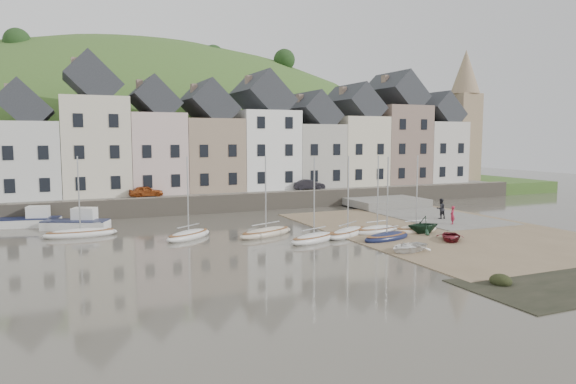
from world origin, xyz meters
name	(u,v)px	position (x,y,z in m)	size (l,w,h in m)	color
ground	(321,241)	(0.00, 0.00, 0.00)	(160.00, 160.00, 0.00)	#474338
quay_land	(208,190)	(0.00, 32.00, 0.75)	(90.00, 30.00, 1.50)	#405F26
quay_street	(235,192)	(0.00, 20.50, 1.55)	(70.00, 7.00, 0.10)	slate
seawall	(245,202)	(0.00, 17.00, 0.90)	(70.00, 1.20, 1.80)	slate
beach	(442,230)	(11.00, 0.00, 0.03)	(18.00, 26.00, 0.06)	#746146
slipway	(420,213)	(15.00, 8.00, 0.06)	(8.00, 18.00, 0.12)	slate
hillside	(141,281)	(-5.00, 60.00, -17.99)	(134.40, 84.00, 84.00)	#405F26
townhouse_terrace	(240,139)	(1.76, 24.00, 7.32)	(61.05, 8.00, 13.93)	silver
church_spire	(464,112)	(34.55, 24.00, 11.06)	(4.00, 4.00, 18.00)	#997F60
sailboat_0	(81,233)	(-15.98, 8.82, 0.26)	(5.38, 1.59, 6.32)	white
sailboat_1	(189,235)	(-8.61, 4.78, 0.26)	(4.50, 3.87, 6.32)	white
sailboat_2	(266,232)	(-2.95, 3.45, 0.26)	(5.39, 3.40, 6.32)	beige
sailboat_3	(314,238)	(-0.57, -0.03, 0.26)	(4.86, 3.17, 6.32)	white
sailboat_4	(348,232)	(2.79, 0.95, 0.26)	(5.10, 3.94, 6.32)	white
sailboat_5	(387,237)	(4.52, -1.73, 0.26)	(4.61, 2.50, 6.32)	#131A3C
sailboat_6	(377,230)	(5.43, 0.93, 0.27)	(4.21, 2.04, 6.32)	white
sailboat_7	(416,229)	(8.42, -0.02, 0.27)	(4.09, 1.74, 6.32)	beige
motorboat_0	(78,222)	(-16.07, 12.39, 0.58)	(5.48, 3.72, 1.70)	white
motorboat_2	(31,220)	(-19.64, 15.20, 0.58)	(5.13, 2.63, 1.70)	white
rowboat_white	(408,247)	(3.50, -5.65, 0.37)	(2.17, 3.04, 0.63)	white
rowboat_green	(423,225)	(8.52, -0.76, 0.75)	(2.25, 2.61, 1.37)	#15301E
rowboat_red	(451,237)	(8.53, -3.92, 0.35)	(2.01, 2.81, 0.58)	maroon
person_red	(452,215)	(13.29, 1.42, 0.90)	(0.57, 0.37, 1.57)	maroon
person_dark	(441,209)	(14.42, 4.27, 1.04)	(0.90, 0.70, 1.85)	black
car_left	(146,191)	(-9.50, 19.50, 2.16)	(1.32, 3.29, 1.12)	#9B4116
car_right	(309,185)	(8.45, 19.50, 2.18)	(1.24, 3.55, 1.17)	black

